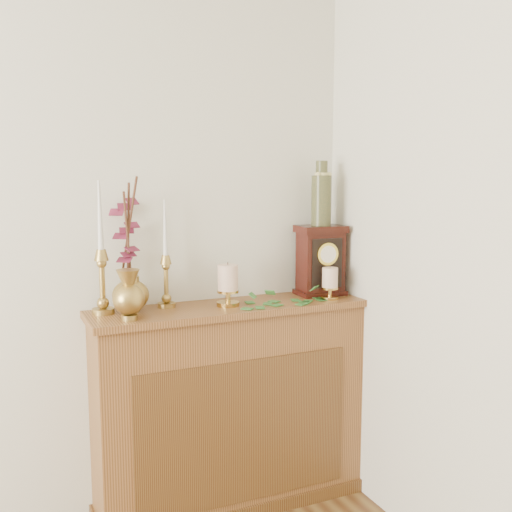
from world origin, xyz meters
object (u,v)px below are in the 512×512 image
candlestick_center (166,273)px  ceramic_vase (321,197)px  candlestick_left (102,271)px  ginger_jar (127,251)px  bud_vase (129,295)px  mantel_clock (321,261)px

candlestick_center → ceramic_vase: 0.80m
candlestick_center → candlestick_left: bearing=-177.5°
candlestick_center → ginger_jar: (-0.16, 0.02, 0.10)m
candlestick_left → ceramic_vase: (1.01, -0.02, 0.29)m
candlestick_left → bud_vase: size_ratio=2.71×
candlestick_left → mantel_clock: bearing=-1.4°
mantel_clock → bud_vase: bearing=-168.7°
mantel_clock → ceramic_vase: 0.30m
ginger_jar → mantel_clock: bearing=-3.5°
bud_vase → ginger_jar: size_ratio=0.36×
ginger_jar → ceramic_vase: bearing=-3.3°
bud_vase → ceramic_vase: 1.02m
candlestick_left → ceramic_vase: bearing=-1.3°
ginger_jar → mantel_clock: size_ratio=1.70×
candlestick_center → ceramic_vase: (0.74, -0.03, 0.31)m
bud_vase → ginger_jar: (0.04, 0.18, 0.15)m
bud_vase → ceramic_vase: (0.94, 0.13, 0.36)m
mantel_clock → ginger_jar: bearing=-180.0°
candlestick_center → ginger_jar: ginger_jar is taller
mantel_clock → ceramic_vase: ceramic_vase is taller
mantel_clock → ceramic_vase: bearing=90.0°
candlestick_left → bud_vase: candlestick_left is taller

